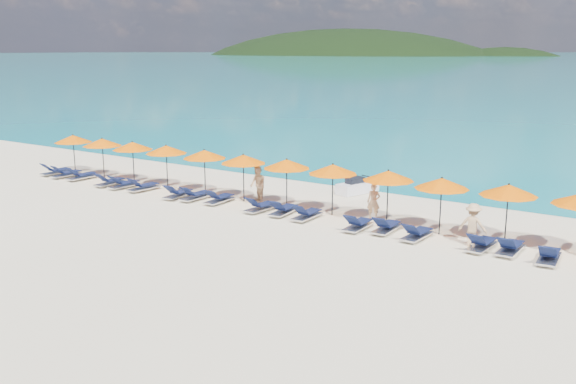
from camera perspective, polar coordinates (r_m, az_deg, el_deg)
The scene contains 36 objects.
ground at distance 24.66m, azimuth -3.93°, elevation -3.99°, with size 1400.00×1400.00×0.00m, color beige.
headland_main at distance 642.65m, azimuth 4.86°, elevation 8.64°, with size 374.00×242.00×126.50m.
headland_small at distance 602.98m, azimuth 18.47°, elevation 8.06°, with size 162.00×126.00×85.50m.
jetski at distance 32.00m, azimuth 6.16°, elevation 0.47°, with size 1.45×2.41×0.81m.
beachgoer_a at distance 27.14m, azimuth 7.62°, elevation -0.86°, with size 0.55×0.36×1.52m, color tan.
beachgoer_b at distance 29.85m, azimuth -2.70°, elevation 0.67°, with size 0.83×0.48×1.71m, color tan.
beachgoer_c at distance 24.19m, azimuth 16.11°, elevation -2.83°, with size 1.03×0.48×1.60m, color tan.
umbrella_0 at distance 38.54m, azimuth -18.57°, elevation 4.51°, with size 2.10×2.10×2.28m.
umbrella_1 at distance 36.61m, azimuth -16.19°, elevation 4.27°, with size 2.10×2.10×2.28m.
umbrella_2 at distance 34.84m, azimuth -13.66°, elevation 4.01°, with size 2.10×2.10×2.28m.
umbrella_3 at distance 33.22m, azimuth -10.78°, elevation 3.73°, with size 2.10×2.10×2.28m.
umbrella_4 at distance 31.44m, azimuth -7.45°, elevation 3.35°, with size 2.10×2.10×2.28m.
umbrella_5 at distance 29.87m, azimuth -3.99°, elevation 2.93°, with size 2.10×2.10×2.28m.
umbrella_6 at distance 28.55m, azimuth -0.12°, elevation 2.51°, with size 2.10×2.10×2.28m.
umbrella_7 at distance 27.37m, azimuth 4.01°, elevation 2.03°, with size 2.10×2.10×2.28m.
umbrella_8 at distance 26.24m, azimuth 8.91°, elevation 1.45°, with size 2.10×2.10×2.28m.
umbrella_9 at distance 25.14m, azimuth 13.51°, elevation 0.75°, with size 2.10×2.10×2.28m.
umbrella_10 at distance 24.63m, azimuth 19.01°, elevation 0.16°, with size 2.10×2.10×2.28m.
lounger_0 at distance 38.71m, azimuth -19.97°, elevation 1.77°, with size 0.79×1.75×0.66m.
lounger_1 at distance 37.78m, azimuth -19.13°, elevation 1.57°, with size 0.77×1.75×0.66m.
lounger_2 at distance 36.83m, azimuth -17.91°, elevation 1.39°, with size 0.68×1.72×0.66m.
lounger_3 at distance 34.79m, azimuth -15.57°, elevation 0.90°, with size 0.63×1.70×0.66m.
lounger_4 at distance 33.99m, azimuth -14.38°, elevation 0.70°, with size 0.77×1.75×0.66m.
lounger_5 at distance 33.11m, azimuth -12.75°, elevation 0.47°, with size 0.75×1.74×0.66m.
lounger_6 at distance 31.23m, azimuth -9.75°, elevation -0.13°, with size 0.77×1.75×0.66m.
lounger_7 at distance 30.68m, azimuth -8.24°, elevation -0.30°, with size 0.67×1.72×0.66m.
lounger_8 at distance 29.93m, azimuth -6.14°, elevation -0.57°, with size 0.70×1.73×0.66m.
lounger_9 at distance 28.27m, azimuth -2.46°, elevation -1.30°, with size 0.75×1.74×0.66m.
lounger_10 at distance 27.70m, azimuth -0.41°, elevation -1.58°, with size 0.76×1.75×0.66m.
lounger_11 at distance 26.96m, azimuth 1.67°, elevation -1.99°, with size 0.64×1.71×0.66m.
lounger_12 at distance 25.57m, azimuth 6.23°, elevation -2.88°, with size 0.67×1.72×0.66m.
lounger_13 at distance 25.38m, azimuth 8.74°, elevation -3.07°, with size 0.67×1.72×0.66m.
lounger_14 at distance 24.65m, azimuth 11.38°, elevation -3.65°, with size 0.72×1.73×0.66m.
lounger_15 at distance 23.96m, azimuth 16.82°, elevation -4.43°, with size 0.73×1.74×0.66m.
lounger_16 at distance 23.85m, azimuth 19.15°, elevation -4.68°, with size 0.62×1.70×0.66m.
lounger_17 at distance 23.38m, azimuth 22.19°, elevation -5.27°, with size 0.77×1.75×0.66m.
Camera 1 is at (14.64, -18.54, 7.07)m, focal length 40.00 mm.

